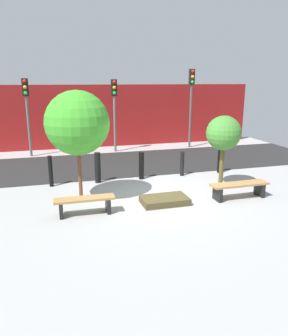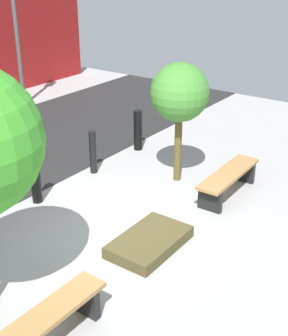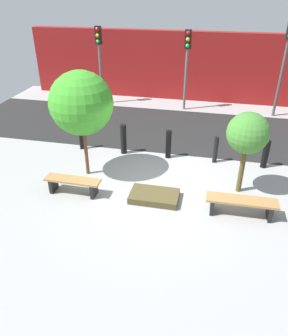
{
  "view_description": "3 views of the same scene",
  "coord_description": "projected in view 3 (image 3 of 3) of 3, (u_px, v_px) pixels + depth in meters",
  "views": [
    {
      "loc": [
        -3.03,
        -9.15,
        3.49
      ],
      "look_at": [
        -0.45,
        -0.02,
        0.95
      ],
      "focal_mm": 35.0,
      "sensor_mm": 36.0,
      "label": 1
    },
    {
      "loc": [
        -5.1,
        -4.19,
        4.24
      ],
      "look_at": [
        0.1,
        -0.46,
        1.29
      ],
      "focal_mm": 50.0,
      "sensor_mm": 36.0,
      "label": 2
    },
    {
      "loc": [
        1.33,
        -8.09,
        5.38
      ],
      "look_at": [
        -0.28,
        -0.69,
        1.0
      ],
      "focal_mm": 35.0,
      "sensor_mm": 36.0,
      "label": 3
    }
  ],
  "objects": [
    {
      "name": "ground_plane",
      "position": [
        158.0,
        187.0,
        9.78
      ],
      "size": [
        18.0,
        18.0,
        0.0
      ],
      "primitive_type": "plane",
      "color": "#989898"
    },
    {
      "name": "road_strip",
      "position": [
        177.0,
        129.0,
        13.5
      ],
      "size": [
        18.0,
        4.46,
        0.01
      ],
      "primitive_type": "cube",
      "color": "black",
      "rests_on": "ground"
    },
    {
      "name": "building_facade",
      "position": [
        189.0,
        67.0,
        16.18
      ],
      "size": [
        16.2,
        0.5,
        3.28
      ],
      "primitive_type": "cube",
      "color": "maroon",
      "rests_on": "ground"
    },
    {
      "name": "bench_left",
      "position": [
        73.0,
        183.0,
        9.33
      ],
      "size": [
        1.61,
        0.41,
        0.48
      ],
      "rotation": [
        0.0,
        0.0,
        -0.01
      ],
      "color": "black",
      "rests_on": "ground"
    },
    {
      "name": "bench_right",
      "position": [
        241.0,
        204.0,
        8.47
      ],
      "size": [
        1.82,
        0.47,
        0.48
      ],
      "rotation": [
        0.0,
        0.0,
        0.01
      ],
      "color": "black",
      "rests_on": "ground"
    },
    {
      "name": "planter_bed",
      "position": [
        154.0,
        196.0,
        9.19
      ],
      "size": [
        1.36,
        0.83,
        0.19
      ],
      "primitive_type": "cube",
      "color": "#494023",
      "rests_on": "ground"
    },
    {
      "name": "tree_behind_left_bench",
      "position": [
        81.0,
        103.0,
        9.3
      ],
      "size": [
        1.84,
        1.84,
        3.25
      ],
      "color": "brown",
      "rests_on": "ground"
    },
    {
      "name": "tree_behind_right_bench",
      "position": [
        248.0,
        134.0,
        8.7
      ],
      "size": [
        1.13,
        1.13,
        2.4
      ],
      "color": "brown",
      "rests_on": "ground"
    },
    {
      "name": "bollard_far_left",
      "position": [
        81.0,
        135.0,
        11.72
      ],
      "size": [
        0.14,
        0.14,
        1.06
      ],
      "primitive_type": "cylinder",
      "color": "black",
      "rests_on": "ground"
    },
    {
      "name": "bollard_left",
      "position": [
        123.0,
        139.0,
        11.43
      ],
      "size": [
        0.21,
        0.21,
        1.08
      ],
      "primitive_type": "cylinder",
      "color": "black",
      "rests_on": "ground"
    },
    {
      "name": "bollard_center",
      "position": [
        168.0,
        144.0,
        11.16
      ],
      "size": [
        0.19,
        0.19,
        1.0
      ],
      "primitive_type": "cylinder",
      "color": "black",
      "rests_on": "ground"
    },
    {
      "name": "bollard_right",
      "position": [
        216.0,
        150.0,
        10.88
      ],
      "size": [
        0.15,
        0.15,
        0.93
      ],
      "primitive_type": "cylinder",
      "color": "black",
      "rests_on": "ground"
    },
    {
      "name": "bollard_far_right",
      "position": [
        266.0,
        154.0,
        10.58
      ],
      "size": [
        0.2,
        0.2,
        0.95
      ],
      "primitive_type": "cylinder",
      "color": "black",
      "rests_on": "ground"
    },
    {
      "name": "traffic_light_west",
      "position": [
        99.0,
        52.0,
        15.14
      ],
      "size": [
        0.28,
        0.27,
        3.58
      ],
      "color": "#616161",
      "rests_on": "ground"
    },
    {
      "name": "traffic_light_mid_west",
      "position": [
        187.0,
        56.0,
        14.4
      ],
      "size": [
        0.28,
        0.27,
        3.54
      ],
      "color": "slate",
      "rests_on": "ground"
    },
    {
      "name": "traffic_light_mid_east",
      "position": [
        286.0,
        52.0,
        13.49
      ],
      "size": [
        0.28,
        0.27,
        4.06
      ],
      "color": "#505050",
      "rests_on": "ground"
    }
  ]
}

